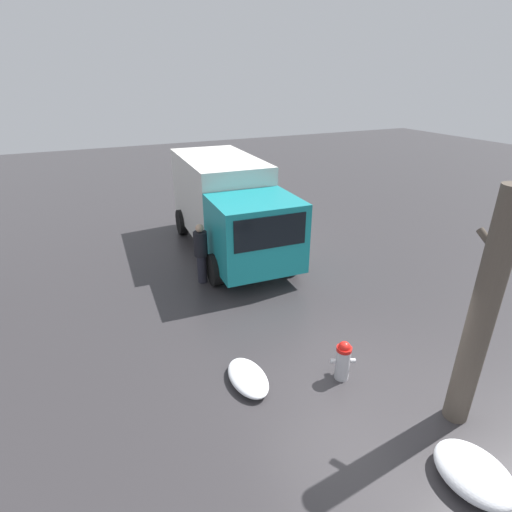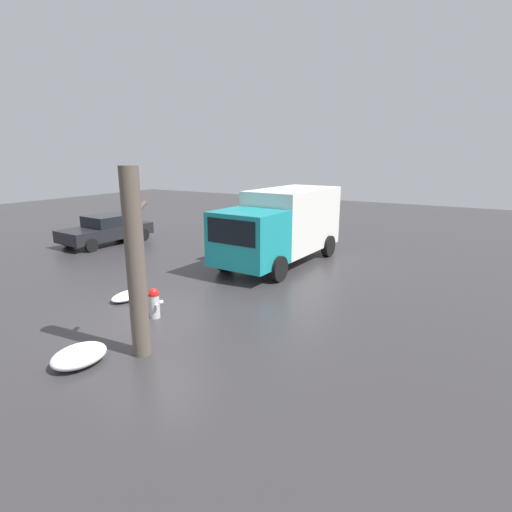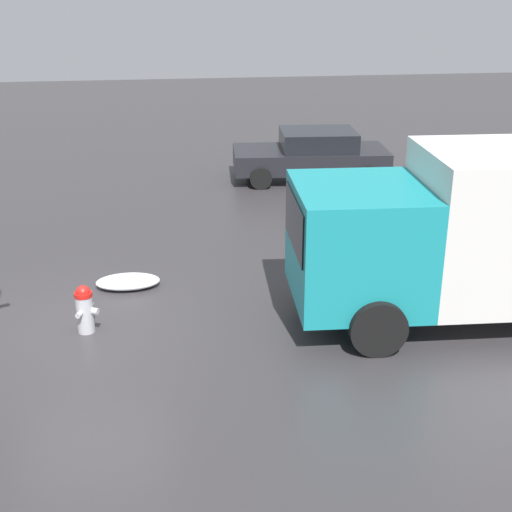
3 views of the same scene
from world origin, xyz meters
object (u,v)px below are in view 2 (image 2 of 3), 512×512
(fire_hydrant, at_px, (154,303))
(parked_car, at_px, (107,229))
(delivery_truck, at_px, (282,224))
(pedestrian, at_px, (223,244))
(tree_trunk, at_px, (136,264))

(fire_hydrant, relative_size, parked_car, 0.19)
(delivery_truck, relative_size, pedestrian, 3.81)
(pedestrian, bearing_deg, tree_trunk, 54.37)
(tree_trunk, xyz_separation_m, pedestrian, (6.51, 2.42, -1.09))
(delivery_truck, xyz_separation_m, pedestrian, (-1.90, 1.55, -0.63))
(tree_trunk, bearing_deg, fire_hydrant, 36.69)
(pedestrian, bearing_deg, fire_hydrant, 47.95)
(fire_hydrant, xyz_separation_m, parked_car, (5.63, 8.68, 0.29))
(pedestrian, bearing_deg, parked_car, -61.62)
(fire_hydrant, xyz_separation_m, pedestrian, (4.89, 1.22, 0.52))
(tree_trunk, distance_m, parked_car, 12.32)
(pedestrian, relative_size, parked_car, 0.39)
(fire_hydrant, bearing_deg, delivery_truck, 20.56)
(fire_hydrant, bearing_deg, pedestrian, 37.33)
(tree_trunk, bearing_deg, delivery_truck, 5.90)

